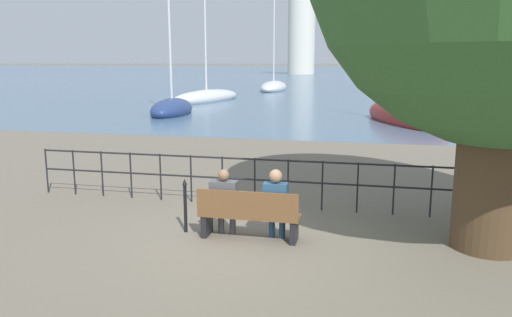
# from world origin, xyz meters

# --- Properties ---
(ground_plane) EXTENTS (1000.00, 1000.00, 0.00)m
(ground_plane) POSITION_xyz_m (0.00, 0.00, 0.00)
(ground_plane) COLOR #706656
(harbor_water) EXTENTS (600.00, 300.00, 0.01)m
(harbor_water) POSITION_xyz_m (0.00, 161.00, 0.00)
(harbor_water) COLOR slate
(harbor_water) RESTS_ON ground_plane
(park_bench) EXTENTS (1.77, 0.45, 0.90)m
(park_bench) POSITION_xyz_m (0.00, -0.06, 0.43)
(park_bench) COLOR brown
(park_bench) RESTS_ON ground_plane
(seated_person_left) EXTENTS (0.48, 0.35, 1.22)m
(seated_person_left) POSITION_xyz_m (-0.46, 0.01, 0.67)
(seated_person_left) COLOR #4C4C51
(seated_person_left) RESTS_ON ground_plane
(seated_person_right) EXTENTS (0.41, 0.35, 1.26)m
(seated_person_right) POSITION_xyz_m (0.46, 0.01, 0.70)
(seated_person_right) COLOR navy
(seated_person_right) RESTS_ON ground_plane
(promenade_railing) EXTENTS (10.78, 0.04, 1.05)m
(promenade_railing) POSITION_xyz_m (0.00, 1.96, 0.69)
(promenade_railing) COLOR black
(promenade_railing) RESTS_ON ground_plane
(closed_umbrella) EXTENTS (0.09, 0.09, 1.00)m
(closed_umbrella) POSITION_xyz_m (-1.21, 0.07, 0.56)
(closed_umbrella) COLOR black
(closed_umbrella) RESTS_ON ground_plane
(sailboat_0) EXTENTS (4.73, 7.39, 8.40)m
(sailboat_0) POSITION_xyz_m (3.73, 17.45, 0.36)
(sailboat_0) COLOR maroon
(sailboat_0) RESTS_ON ground_plane
(sailboat_1) EXTENTS (2.51, 6.96, 11.70)m
(sailboat_1) POSITION_xyz_m (3.24, 45.46, 0.39)
(sailboat_1) COLOR navy
(sailboat_1) RESTS_ON ground_plane
(sailboat_2) EXTENTS (2.59, 5.38, 12.07)m
(sailboat_2) POSITION_xyz_m (-9.21, 19.11, 0.35)
(sailboat_2) COLOR navy
(sailboat_2) RESTS_ON ground_plane
(sailboat_3) EXTENTS (4.03, 9.20, 9.18)m
(sailboat_3) POSITION_xyz_m (-10.20, 28.45, 0.28)
(sailboat_3) COLOR silver
(sailboat_3) RESTS_ON ground_plane
(sailboat_4) EXTENTS (2.47, 7.55, 10.80)m
(sailboat_4) POSITION_xyz_m (-7.79, 43.35, 0.33)
(sailboat_4) COLOR silver
(sailboat_4) RESTS_ON ground_plane
(harbor_lighthouse) EXTENTS (6.18, 6.18, 26.44)m
(harbor_lighthouse) POSITION_xyz_m (-13.70, 108.41, 12.30)
(harbor_lighthouse) COLOR silver
(harbor_lighthouse) RESTS_ON ground_plane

